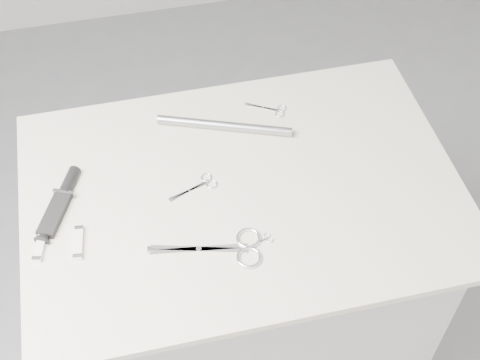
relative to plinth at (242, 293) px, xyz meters
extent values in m
cube|color=#B4B4B2|center=(0.00, 0.00, 0.00)|extent=(0.90, 0.60, 0.90)
cube|color=beige|center=(0.00, 0.00, 0.46)|extent=(1.00, 0.70, 0.02)
cube|color=silver|center=(-0.13, -0.15, 0.47)|extent=(0.21, 0.07, 0.00)
cylinder|color=silver|center=(-0.13, -0.15, 0.47)|extent=(0.01, 0.01, 0.01)
torus|color=silver|center=(-0.02, -0.14, 0.47)|extent=(0.05, 0.05, 0.01)
torus|color=silver|center=(-0.03, -0.19, 0.47)|extent=(0.05, 0.05, 0.01)
cube|color=silver|center=(-0.12, 0.02, 0.47)|extent=(0.10, 0.05, 0.00)
cylinder|color=silver|center=(-0.12, 0.02, 0.47)|extent=(0.01, 0.01, 0.00)
torus|color=silver|center=(-0.07, 0.05, 0.47)|extent=(0.03, 0.03, 0.00)
torus|color=silver|center=(-0.07, 0.02, 0.47)|extent=(0.03, 0.03, 0.00)
cube|color=silver|center=(0.11, 0.24, 0.47)|extent=(0.09, 0.06, 0.00)
cylinder|color=silver|center=(0.11, 0.24, 0.47)|extent=(0.01, 0.01, 0.00)
torus|color=silver|center=(0.16, 0.23, 0.47)|extent=(0.02, 0.02, 0.00)
torus|color=silver|center=(0.15, 0.21, 0.47)|extent=(0.02, 0.02, 0.00)
cube|color=silver|center=(0.00, -0.16, 0.47)|extent=(0.06, 0.02, 0.00)
cylinder|color=silver|center=(0.00, -0.16, 0.47)|extent=(0.00, 0.00, 0.00)
torus|color=silver|center=(0.02, -0.14, 0.47)|extent=(0.01, 0.01, 0.00)
torus|color=silver|center=(0.03, -0.16, 0.47)|extent=(0.01, 0.01, 0.00)
cube|color=black|center=(-0.42, 0.01, 0.48)|extent=(0.08, 0.12, 0.01)
cube|color=gray|center=(-0.40, 0.07, 0.48)|extent=(0.04, 0.02, 0.02)
cylinder|color=black|center=(-0.38, 0.10, 0.48)|extent=(0.05, 0.08, 0.02)
cube|color=white|center=(-0.46, -0.06, 0.47)|extent=(0.03, 0.08, 0.01)
cube|color=silver|center=(-0.45, -0.03, 0.47)|extent=(0.02, 0.01, 0.01)
cube|color=silver|center=(-0.46, -0.10, 0.47)|extent=(0.02, 0.01, 0.01)
cube|color=white|center=(-0.38, -0.07, 0.48)|extent=(0.03, 0.08, 0.01)
cube|color=silver|center=(-0.37, -0.04, 0.48)|extent=(0.02, 0.01, 0.01)
cube|color=silver|center=(-0.38, -0.11, 0.48)|extent=(0.02, 0.01, 0.01)
cylinder|color=gray|center=(0.00, 0.19, 0.48)|extent=(0.32, 0.14, 0.02)
camera|label=1|loc=(-0.22, -0.94, 1.65)|focal=50.00mm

